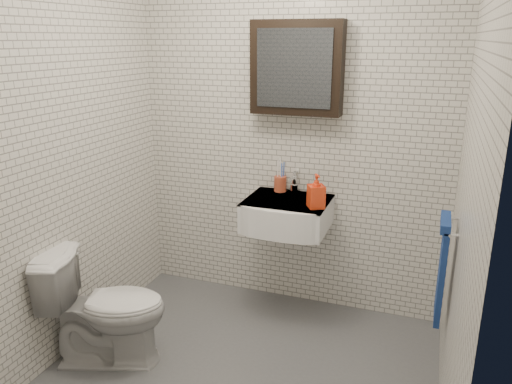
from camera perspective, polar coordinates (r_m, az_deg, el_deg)
ground at (r=3.10m, az=-1.97°, el=-20.13°), size 2.20×2.00×0.01m
room_shell at (r=2.50m, az=-2.31°, el=7.51°), size 2.22×2.02×2.51m
washbasin at (r=3.34m, az=3.40°, el=-2.60°), size 0.55×0.50×0.20m
faucet at (r=3.47m, az=4.39°, el=0.95°), size 0.06×0.20×0.15m
mirror_cabinet at (r=3.33m, az=4.68°, el=13.94°), size 0.60×0.15×0.60m
towel_rail at (r=2.88m, az=20.53°, el=-7.78°), size 0.09×0.30×0.58m
toothbrush_cup at (r=3.51m, az=2.79°, el=1.03°), size 0.11×0.11×0.24m
soap_bottle at (r=3.18m, az=6.90°, el=0.10°), size 0.14×0.14×0.22m
toilet at (r=3.17m, az=-16.79°, el=-12.49°), size 0.79×0.61×0.71m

